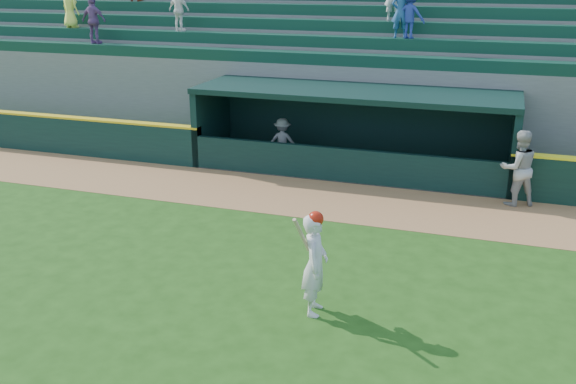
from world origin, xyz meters
name	(u,v)px	position (x,y,z in m)	size (l,w,h in m)	color
ground	(262,279)	(0.00, 0.00, 0.00)	(120.00, 120.00, 0.00)	#1E4511
warning_track	(327,199)	(0.00, 4.90, 0.01)	(40.00, 3.00, 0.01)	#97683C
dugout_player_front	(518,168)	(4.71, 6.09, 0.99)	(0.96, 0.75, 1.98)	#ABABA6
dugout_player_inside	(282,141)	(-2.22, 7.70, 0.72)	(0.93, 0.54, 1.44)	gray
dugout	(355,124)	(0.00, 8.00, 1.36)	(9.40, 2.80, 2.46)	#60605B
stands	(384,69)	(0.00, 12.57, 2.40)	(34.50, 6.25, 7.50)	slate
batter_at_plate	(315,263)	(1.32, -0.88, 0.96)	(0.55, 0.84, 1.93)	silver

